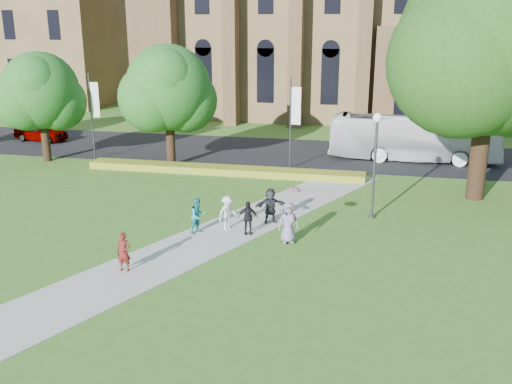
% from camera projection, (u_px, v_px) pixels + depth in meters
% --- Properties ---
extents(ground, '(160.00, 160.00, 0.00)m').
position_uv_depth(ground, '(186.00, 255.00, 23.91)').
color(ground, '#3D681F').
rests_on(ground, ground).
extents(road, '(160.00, 10.00, 0.02)m').
position_uv_depth(road, '(273.00, 152.00, 42.63)').
color(road, black).
rests_on(road, ground).
extents(footpath, '(15.58, 28.54, 0.04)m').
position_uv_depth(footpath, '(194.00, 246.00, 24.84)').
color(footpath, '#B2B2A8').
rests_on(footpath, ground).
extents(flower_hedge, '(18.00, 1.40, 0.45)m').
position_uv_depth(flower_hedge, '(223.00, 170.00, 36.61)').
color(flower_hedge, gold).
rests_on(flower_hedge, ground).
extents(building_west, '(22.00, 14.00, 18.30)m').
position_uv_depth(building_west, '(25.00, 22.00, 67.41)').
color(building_west, brown).
rests_on(building_west, ground).
extents(streetlamp, '(0.44, 0.44, 5.24)m').
position_uv_depth(streetlamp, '(375.00, 153.00, 27.54)').
color(streetlamp, '#38383D').
rests_on(streetlamp, ground).
extents(large_tree, '(9.60, 9.60, 13.20)m').
position_uv_depth(large_tree, '(492.00, 42.00, 29.17)').
color(large_tree, '#332114').
rests_on(large_tree, ground).
extents(street_tree_0, '(5.20, 5.20, 7.50)m').
position_uv_depth(street_tree_0, '(40.00, 91.00, 38.63)').
color(street_tree_0, '#332114').
rests_on(street_tree_0, ground).
extents(street_tree_1, '(5.60, 5.60, 8.05)m').
position_uv_depth(street_tree_1, '(168.00, 88.00, 37.19)').
color(street_tree_1, '#332114').
rests_on(street_tree_1, ground).
extents(banner_pole_0, '(0.70, 0.10, 6.00)m').
position_uv_depth(banner_pole_0, '(292.00, 118.00, 36.74)').
color(banner_pole_0, '#38383D').
rests_on(banner_pole_0, ground).
extents(banner_pole_1, '(0.70, 0.10, 6.00)m').
position_uv_depth(banner_pole_1, '(93.00, 111.00, 39.56)').
color(banner_pole_1, '#38383D').
rests_on(banner_pole_1, ground).
extents(tour_coach, '(11.59, 2.78, 3.22)m').
position_uv_depth(tour_coach, '(413.00, 138.00, 39.60)').
color(tour_coach, silver).
rests_on(tour_coach, road).
extents(car_0, '(4.72, 2.50, 1.53)m').
position_uv_depth(car_0, '(41.00, 131.00, 46.34)').
color(car_0, gray).
rests_on(car_0, road).
extents(pedestrian_0, '(0.59, 0.40, 1.57)m').
position_uv_depth(pedestrian_0, '(124.00, 252.00, 22.13)').
color(pedestrian_0, '#5E1815').
rests_on(pedestrian_0, footpath).
extents(pedestrian_1, '(0.98, 1.03, 1.67)m').
position_uv_depth(pedestrian_1, '(198.00, 216.00, 26.09)').
color(pedestrian_1, teal).
rests_on(pedestrian_1, footpath).
extents(pedestrian_2, '(1.08, 1.20, 1.61)m').
position_uv_depth(pedestrian_2, '(228.00, 213.00, 26.58)').
color(pedestrian_2, silver).
rests_on(pedestrian_2, footpath).
extents(pedestrian_3, '(0.99, 0.60, 1.57)m').
position_uv_depth(pedestrian_3, '(248.00, 218.00, 25.98)').
color(pedestrian_3, black).
rests_on(pedestrian_3, footpath).
extents(pedestrian_4, '(1.02, 0.83, 1.82)m').
position_uv_depth(pedestrian_4, '(288.00, 223.00, 24.99)').
color(pedestrian_4, slate).
rests_on(pedestrian_4, footpath).
extents(pedestrian_5, '(1.65, 1.13, 1.71)m').
position_uv_depth(pedestrian_5, '(270.00, 206.00, 27.45)').
color(pedestrian_5, '#24232A').
rests_on(pedestrian_5, footpath).
extents(parasol, '(0.91, 0.91, 0.61)m').
position_uv_depth(parasol, '(293.00, 196.00, 24.69)').
color(parasol, '#E3A0BA').
rests_on(parasol, pedestrian_4).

